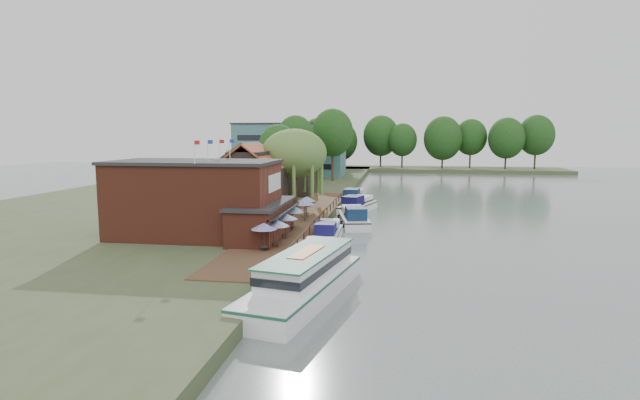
# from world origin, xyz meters

# --- Properties ---
(ground) EXTENTS (260.00, 260.00, 0.00)m
(ground) POSITION_xyz_m (0.00, 0.00, 0.00)
(ground) COLOR #546260
(ground) RESTS_ON ground
(land_bank) EXTENTS (50.00, 140.00, 1.00)m
(land_bank) POSITION_xyz_m (-30.00, 35.00, 0.50)
(land_bank) COLOR #384728
(land_bank) RESTS_ON ground
(quay_deck) EXTENTS (6.00, 50.00, 0.10)m
(quay_deck) POSITION_xyz_m (-8.00, 10.00, 1.05)
(quay_deck) COLOR #47301E
(quay_deck) RESTS_ON land_bank
(quay_rail) EXTENTS (0.20, 49.00, 1.00)m
(quay_rail) POSITION_xyz_m (-5.30, 10.50, 1.50)
(quay_rail) COLOR black
(quay_rail) RESTS_ON land_bank
(pub) EXTENTS (20.00, 11.00, 7.30)m
(pub) POSITION_xyz_m (-14.00, -1.00, 4.65)
(pub) COLOR maroon
(pub) RESTS_ON land_bank
(hotel_block) EXTENTS (25.40, 12.40, 12.30)m
(hotel_block) POSITION_xyz_m (-22.00, 70.00, 7.15)
(hotel_block) COLOR #38666B
(hotel_block) RESTS_ON land_bank
(cottage_a) EXTENTS (8.60, 7.60, 8.50)m
(cottage_a) POSITION_xyz_m (-15.00, 14.00, 5.25)
(cottage_a) COLOR black
(cottage_a) RESTS_ON land_bank
(cottage_b) EXTENTS (9.60, 8.60, 8.50)m
(cottage_b) POSITION_xyz_m (-18.00, 24.00, 5.25)
(cottage_b) COLOR beige
(cottage_b) RESTS_ON land_bank
(cottage_c) EXTENTS (7.60, 7.60, 8.50)m
(cottage_c) POSITION_xyz_m (-14.00, 33.00, 5.25)
(cottage_c) COLOR black
(cottage_c) RESTS_ON land_bank
(willow) EXTENTS (8.60, 8.60, 10.43)m
(willow) POSITION_xyz_m (-10.50, 19.00, 6.21)
(willow) COLOR #476B2D
(willow) RESTS_ON land_bank
(umbrella_0) EXTENTS (2.23, 2.23, 2.38)m
(umbrella_0) POSITION_xyz_m (-7.83, -6.36, 2.29)
(umbrella_0) COLOR navy
(umbrella_0) RESTS_ON quay_deck
(umbrella_1) EXTENTS (2.20, 2.20, 2.38)m
(umbrella_1) POSITION_xyz_m (-7.11, -4.78, 2.29)
(umbrella_1) COLOR #1B3D95
(umbrella_1) RESTS_ON quay_deck
(umbrella_2) EXTENTS (2.30, 2.30, 2.38)m
(umbrella_2) POSITION_xyz_m (-7.18, -1.20, 2.29)
(umbrella_2) COLOR navy
(umbrella_2) RESTS_ON quay_deck
(umbrella_3) EXTENTS (2.36, 2.36, 2.38)m
(umbrella_3) POSITION_xyz_m (-7.44, 2.94, 2.29)
(umbrella_3) COLOR #1A4092
(umbrella_3) RESTS_ON quay_deck
(umbrella_4) EXTENTS (2.33, 2.33, 2.38)m
(umbrella_4) POSITION_xyz_m (-7.91, 4.35, 2.29)
(umbrella_4) COLOR navy
(umbrella_4) RESTS_ON quay_deck
(umbrella_5) EXTENTS (2.28, 2.28, 2.38)m
(umbrella_5) POSITION_xyz_m (-7.17, 8.52, 2.29)
(umbrella_5) COLOR #1C1B95
(umbrella_5) RESTS_ON quay_deck
(umbrella_6) EXTENTS (2.15, 2.15, 2.38)m
(umbrella_6) POSITION_xyz_m (-7.47, 11.42, 2.29)
(umbrella_6) COLOR navy
(umbrella_6) RESTS_ON quay_deck
(cruiser_0) EXTENTS (3.69, 10.05, 2.40)m
(cruiser_0) POSITION_xyz_m (-3.27, -7.36, 1.20)
(cruiser_0) COLOR white
(cruiser_0) RESTS_ON ground
(cruiser_1) EXTENTS (3.08, 8.95, 2.11)m
(cruiser_1) POSITION_xyz_m (-3.95, 3.75, 1.06)
(cruiser_1) COLOR white
(cruiser_1) RESTS_ON ground
(cruiser_2) EXTENTS (5.21, 10.57, 2.46)m
(cruiser_2) POSITION_xyz_m (-2.01, 12.31, 1.23)
(cruiser_2) COLOR silver
(cruiser_2) RESTS_ON ground
(cruiser_3) EXTENTS (5.90, 10.44, 2.41)m
(cruiser_3) POSITION_xyz_m (-2.40, 23.11, 1.21)
(cruiser_3) COLOR white
(cruiser_3) RESTS_ON ground
(cruiser_4) EXTENTS (3.75, 10.08, 2.40)m
(cruiser_4) POSITION_xyz_m (-3.77, 32.14, 1.20)
(cruiser_4) COLOR white
(cruiser_4) RESTS_ON ground
(tour_boat) EXTENTS (6.67, 14.54, 3.06)m
(tour_boat) POSITION_xyz_m (-3.01, -14.53, 1.53)
(tour_boat) COLOR silver
(tour_boat) RESTS_ON ground
(swan) EXTENTS (0.44, 0.44, 0.44)m
(swan) POSITION_xyz_m (-0.94, -11.95, 0.22)
(swan) COLOR white
(swan) RESTS_ON ground
(bank_tree_0) EXTENTS (7.17, 7.17, 11.46)m
(bank_tree_0) POSITION_xyz_m (-18.09, 41.75, 6.73)
(bank_tree_0) COLOR #143811
(bank_tree_0) RESTS_ON land_bank
(bank_tree_1) EXTENTS (7.13, 7.13, 13.29)m
(bank_tree_1) POSITION_xyz_m (-16.35, 48.49, 7.65)
(bank_tree_1) COLOR #143811
(bank_tree_1) RESTS_ON land_bank
(bank_tree_2) EXTENTS (8.58, 8.58, 14.93)m
(bank_tree_2) POSITION_xyz_m (-10.41, 57.41, 8.47)
(bank_tree_2) COLOR #143811
(bank_tree_2) RESTS_ON land_bank
(bank_tree_3) EXTENTS (6.42, 6.42, 13.57)m
(bank_tree_3) POSITION_xyz_m (-11.73, 79.35, 7.78)
(bank_tree_3) COLOR #143811
(bank_tree_3) RESTS_ON land_bank
(bank_tree_4) EXTENTS (8.63, 8.63, 12.56)m
(bank_tree_4) POSITION_xyz_m (-14.75, 87.58, 7.28)
(bank_tree_4) COLOR #143811
(bank_tree_4) RESTS_ON land_bank
(bank_tree_5) EXTENTS (6.82, 6.82, 13.77)m
(bank_tree_5) POSITION_xyz_m (-15.07, 92.77, 7.88)
(bank_tree_5) COLOR #143811
(bank_tree_5) RESTS_ON land_bank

